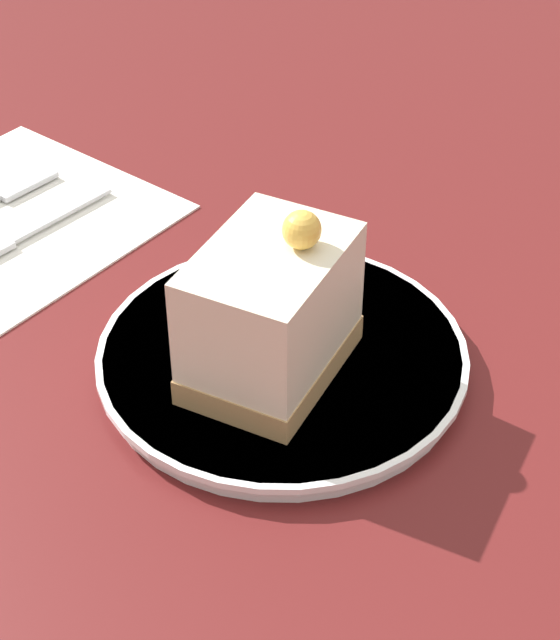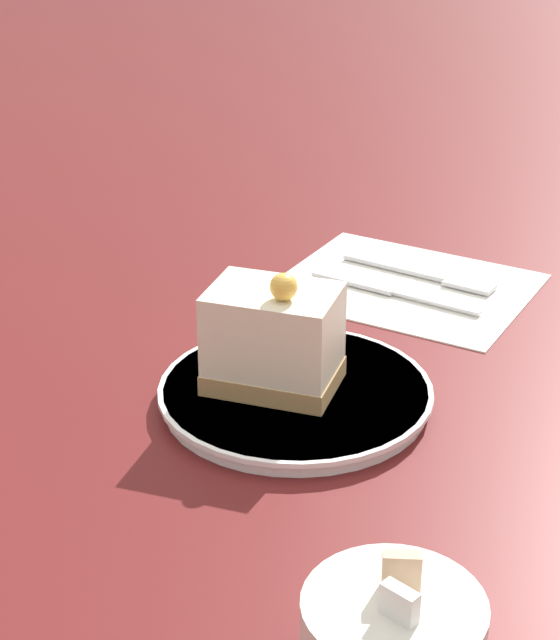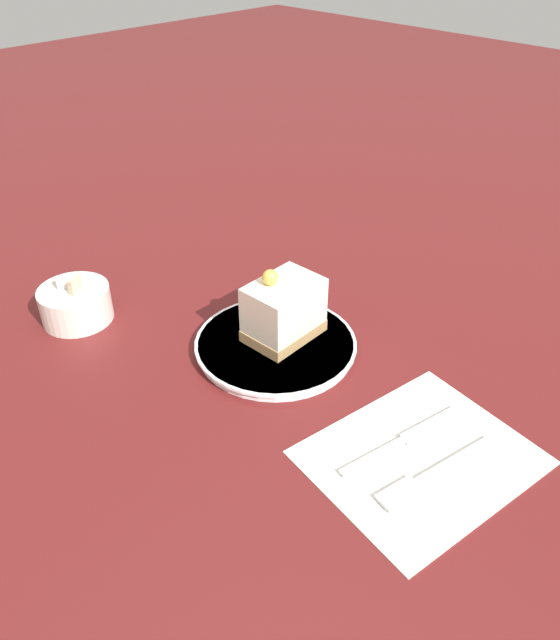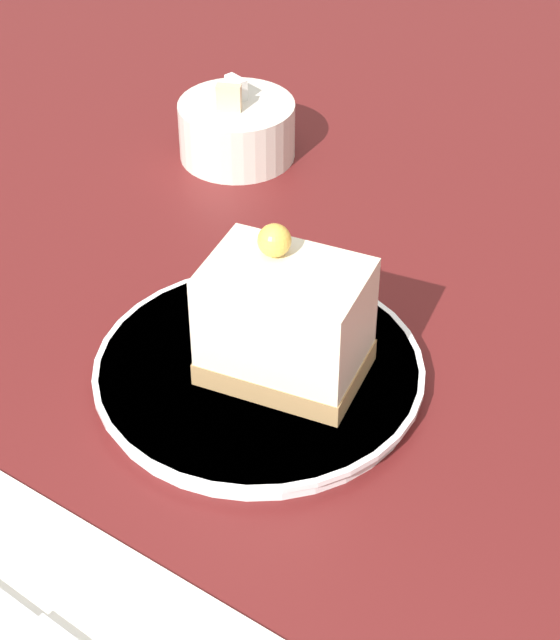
# 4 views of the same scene
# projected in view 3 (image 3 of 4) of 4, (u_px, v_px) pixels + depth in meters

# --- Properties ---
(ground_plane) EXTENTS (4.00, 4.00, 0.00)m
(ground_plane) POSITION_uv_depth(u_px,v_px,m) (278.00, 358.00, 0.79)
(ground_plane) COLOR #5B1919
(plate) EXTENTS (0.21, 0.21, 0.01)m
(plate) POSITION_uv_depth(u_px,v_px,m) (276.00, 345.00, 0.80)
(plate) COLOR white
(plate) RESTS_ON ground_plane
(cake_slice) EXTENTS (0.07, 0.10, 0.10)m
(cake_slice) POSITION_uv_depth(u_px,v_px,m) (284.00, 310.00, 0.79)
(cake_slice) COLOR #AD8451
(cake_slice) RESTS_ON plate
(napkin) EXTENTS (0.22, 0.25, 0.00)m
(napkin) POSITION_uv_depth(u_px,v_px,m) (421.00, 457.00, 0.66)
(napkin) COLOR white
(napkin) RESTS_ON ground_plane
(fork) EXTENTS (0.05, 0.16, 0.00)m
(fork) POSITION_uv_depth(u_px,v_px,m) (429.00, 476.00, 0.63)
(fork) COLOR silver
(fork) RESTS_ON napkin
(knife) EXTENTS (0.05, 0.17, 0.00)m
(knife) POSITION_uv_depth(u_px,v_px,m) (414.00, 434.00, 0.68)
(knife) COLOR silver
(knife) RESTS_ON napkin
(sugar_bowl) EXTENTS (0.10, 0.10, 0.07)m
(sugar_bowl) POSITION_uv_depth(u_px,v_px,m) (76.00, 304.00, 0.85)
(sugar_bowl) COLOR silver
(sugar_bowl) RESTS_ON ground_plane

